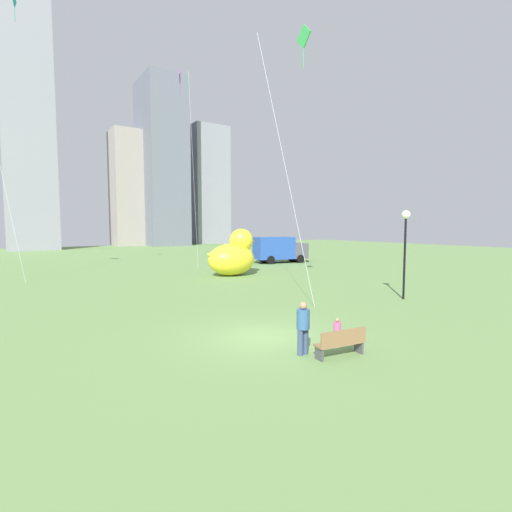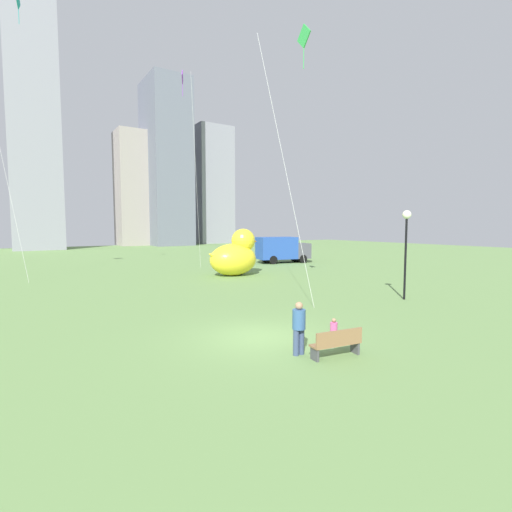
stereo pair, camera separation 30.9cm
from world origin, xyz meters
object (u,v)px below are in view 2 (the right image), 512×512
object	(u,v)px
person_child	(334,331)
kite_green	(302,50)
kite_teal	(15,20)
person_adult	(299,326)
lamppost	(406,232)
giant_inflatable_duck	(235,256)
box_truck	(282,250)
kite_purple	(184,90)
park_bench	(337,343)

from	to	relation	value
person_child	kite_green	distance (m)	15.51
kite_teal	person_adult	bearing A→B (deg)	-75.01
person_adult	person_child	bearing A→B (deg)	-3.05
person_child	lamppost	world-z (taller)	lamppost
person_adult	kite_green	xyz separation A→B (m)	(5.92, 7.16, 12.57)
lamppost	kite_green	distance (m)	11.34
giant_inflatable_duck	kite_teal	distance (m)	24.09
lamppost	box_truck	size ratio (longest dim) A/B	0.80
lamppost	kite_green	world-z (taller)	kite_green
kite_green	box_truck	bearing A→B (deg)	56.10
lamppost	kite_teal	distance (m)	31.70
kite_purple	box_truck	bearing A→B (deg)	-0.25
park_bench	person_adult	distance (m)	1.29
giant_inflatable_duck	kite_purple	size ratio (longest dim) A/B	0.25
box_truck	kite_purple	distance (m)	18.80
person_adult	kite_green	size ratio (longest dim) A/B	0.11
person_child	giant_inflatable_duck	size ratio (longest dim) A/B	0.22
park_bench	box_truck	world-z (taller)	box_truck
lamppost	kite_purple	size ratio (longest dim) A/B	0.27
park_bench	giant_inflatable_duck	bearing A→B (deg)	69.67
giant_inflatable_duck	lamppost	world-z (taller)	lamppost
giant_inflatable_duck	kite_purple	world-z (taller)	kite_purple
box_truck	kite_teal	distance (m)	30.11
lamppost	giant_inflatable_duck	bearing A→B (deg)	101.90
person_adult	kite_teal	distance (m)	31.96
person_adult	kite_purple	distance (m)	29.50
giant_inflatable_duck	lamppost	xyz separation A→B (m)	(2.94, -13.98, 2.15)
kite_green	person_child	bearing A→B (deg)	-121.67
person_adult	giant_inflatable_duck	distance (m)	19.44
park_bench	person_adult	bearing A→B (deg)	134.76
kite_green	lamppost	bearing A→B (deg)	-34.90
park_bench	kite_teal	bearing A→B (deg)	106.25
box_truck	kite_purple	xyz separation A→B (m)	(-11.23, 0.05, 15.08)
giant_inflatable_duck	lamppost	size ratio (longest dim) A/B	0.94
person_adult	person_child	distance (m)	1.51
giant_inflatable_duck	kite_green	bearing A→B (deg)	-99.77
box_truck	kite_green	world-z (taller)	kite_green
person_adult	person_child	xyz separation A→B (m)	(1.45, -0.08, -0.39)
giant_inflatable_duck	box_truck	world-z (taller)	giant_inflatable_duck
kite_teal	kite_green	bearing A→B (deg)	-54.90
park_bench	lamppost	world-z (taller)	lamppost
person_adult	lamppost	size ratio (longest dim) A/B	0.35
person_child	kite_teal	bearing A→B (deg)	107.98
lamppost	kite_teal	size ratio (longest dim) A/B	0.23
person_child	lamppost	bearing A→B (deg)	22.92
kite_purple	kite_green	bearing A→B (deg)	-90.80
box_truck	kite_teal	xyz separation A→B (m)	(-24.14, 0.96, 17.97)
kite_green	kite_purple	bearing A→B (deg)	89.20
park_bench	kite_purple	bearing A→B (deg)	78.05
kite_purple	kite_green	size ratio (longest dim) A/B	1.22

